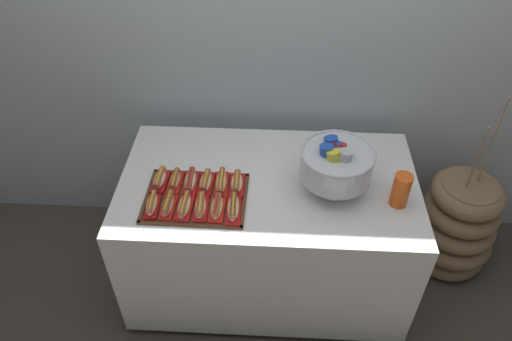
% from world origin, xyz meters
% --- Properties ---
extents(ground_plane, '(10.00, 10.00, 0.00)m').
position_xyz_m(ground_plane, '(0.00, 0.00, 0.00)').
color(ground_plane, '#4C4238').
extents(back_wall, '(6.00, 0.10, 2.60)m').
position_xyz_m(back_wall, '(0.00, 0.56, 1.30)').
color(back_wall, '#B2BCC1').
rests_on(back_wall, ground_plane).
extents(buffet_table, '(1.48, 0.83, 0.78)m').
position_xyz_m(buffet_table, '(0.00, 0.00, 0.41)').
color(buffet_table, white).
rests_on(buffet_table, ground_plane).
extents(floor_vase, '(0.47, 0.47, 1.15)m').
position_xyz_m(floor_vase, '(1.09, 0.21, 0.30)').
color(floor_vase, '#896B4C').
rests_on(floor_vase, ground_plane).
extents(serving_tray, '(0.48, 0.37, 0.01)m').
position_xyz_m(serving_tray, '(-0.34, -0.15, 0.79)').
color(serving_tray, '#56331E').
rests_on(serving_tray, buffet_table).
extents(hot_dog_0, '(0.07, 0.16, 0.06)m').
position_xyz_m(hot_dog_0, '(-0.53, -0.23, 0.82)').
color(hot_dog_0, '#B21414').
rests_on(hot_dog_0, serving_tray).
extents(hot_dog_1, '(0.06, 0.16, 0.06)m').
position_xyz_m(hot_dog_1, '(-0.45, -0.23, 0.82)').
color(hot_dog_1, red).
rests_on(hot_dog_1, serving_tray).
extents(hot_dog_2, '(0.07, 0.17, 0.06)m').
position_xyz_m(hot_dog_2, '(-0.38, -0.23, 0.82)').
color(hot_dog_2, red).
rests_on(hot_dog_2, serving_tray).
extents(hot_dog_3, '(0.07, 0.16, 0.06)m').
position_xyz_m(hot_dog_3, '(-0.30, -0.23, 0.82)').
color(hot_dog_3, red).
rests_on(hot_dog_3, serving_tray).
extents(hot_dog_4, '(0.07, 0.16, 0.06)m').
position_xyz_m(hot_dog_4, '(-0.23, -0.23, 0.82)').
color(hot_dog_4, red).
rests_on(hot_dog_4, serving_tray).
extents(hot_dog_5, '(0.07, 0.18, 0.06)m').
position_xyz_m(hot_dog_5, '(-0.15, -0.23, 0.82)').
color(hot_dog_5, red).
rests_on(hot_dog_5, serving_tray).
extents(hot_dog_6, '(0.08, 0.15, 0.06)m').
position_xyz_m(hot_dog_6, '(-0.53, -0.06, 0.82)').
color(hot_dog_6, '#B21414').
rests_on(hot_dog_6, serving_tray).
extents(hot_dog_7, '(0.06, 0.15, 0.06)m').
position_xyz_m(hot_dog_7, '(-0.45, -0.06, 0.82)').
color(hot_dog_7, red).
rests_on(hot_dog_7, serving_tray).
extents(hot_dog_8, '(0.07, 0.17, 0.06)m').
position_xyz_m(hot_dog_8, '(-0.38, -0.06, 0.82)').
color(hot_dog_8, red).
rests_on(hot_dog_8, serving_tray).
extents(hot_dog_9, '(0.07, 0.16, 0.06)m').
position_xyz_m(hot_dog_9, '(-0.30, -0.06, 0.82)').
color(hot_dog_9, '#B21414').
rests_on(hot_dog_9, serving_tray).
extents(hot_dog_10, '(0.07, 0.18, 0.06)m').
position_xyz_m(hot_dog_10, '(-0.23, -0.07, 0.82)').
color(hot_dog_10, red).
rests_on(hot_dog_10, serving_tray).
extents(hot_dog_11, '(0.07, 0.16, 0.06)m').
position_xyz_m(hot_dog_11, '(-0.15, -0.07, 0.82)').
color(hot_dog_11, red).
rests_on(hot_dog_11, serving_tray).
extents(punch_bowl, '(0.35, 0.35, 0.28)m').
position_xyz_m(punch_bowl, '(0.31, -0.04, 0.94)').
color(punch_bowl, silver).
rests_on(punch_bowl, buffet_table).
extents(cup_stack, '(0.08, 0.08, 0.17)m').
position_xyz_m(cup_stack, '(0.61, -0.12, 0.87)').
color(cup_stack, '#EA5B19').
rests_on(cup_stack, buffet_table).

